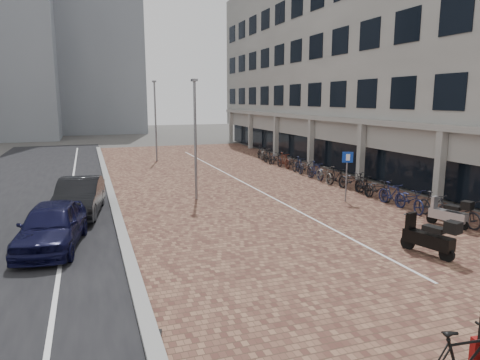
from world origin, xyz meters
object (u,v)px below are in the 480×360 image
car_navy (52,226)px  parking_sign (347,169)px  car_dark (79,197)px  scooter_front (448,213)px  scooter_mid (428,236)px

car_navy → parking_sign: 12.61m
car_dark → scooter_front: 14.44m
scooter_front → parking_sign: 5.01m
car_navy → scooter_front: size_ratio=2.70×
scooter_mid → parking_sign: size_ratio=0.77×
car_navy → car_dark: bearing=87.6°
car_navy → car_dark: size_ratio=0.95×
parking_sign → car_dark: bearing=-163.6°
scooter_mid → parking_sign: 7.13m
car_navy → parking_sign: bearing=19.3°
car_navy → scooter_front: bearing=-1.3°
scooter_front → parking_sign: size_ratio=0.69×
scooter_mid → parking_sign: bearing=62.0°
car_dark → parking_sign: bearing=-0.6°
parking_sign → scooter_mid: bearing=-78.0°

